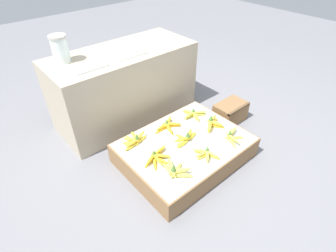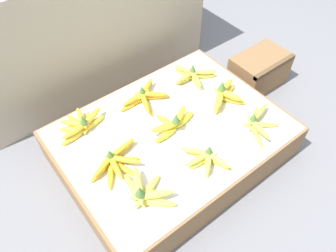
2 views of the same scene
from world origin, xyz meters
TOP-DOWN VIEW (x-y plane):
  - ground_plane at (0.00, 0.00)m, footprint 10.00×10.00m
  - display_platform at (0.00, 0.00)m, footprint 1.00×0.75m
  - back_vendor_table at (-0.01, 0.83)m, footprint 1.33×0.58m
  - wooden_crate at (0.72, 0.10)m, footprint 0.31×0.21m
  - banana_bunch_front_left at (-0.29, -0.20)m, footprint 0.17×0.24m
  - banana_bunch_front_midleft at (-0.00, -0.23)m, footprint 0.16×0.21m
  - banana_bunch_front_midright at (0.31, -0.22)m, footprint 0.21×0.20m
  - banana_bunch_middle_left at (-0.30, -0.01)m, footprint 0.26×0.18m
  - banana_bunch_middle_midleft at (0.01, 0.00)m, footprint 0.25×0.14m
  - banana_bunch_middle_midright at (0.31, -0.01)m, footprint 0.22×0.16m
  - banana_bunch_back_left at (-0.32, 0.25)m, footprint 0.25×0.16m
  - banana_bunch_back_midleft at (0.01, 0.22)m, footprint 0.26×0.22m
  - banana_bunch_back_midright at (0.29, 0.20)m, footprint 0.22×0.22m

SIDE VIEW (x-z plane):
  - ground_plane at x=0.00m, z-range 0.00..0.00m
  - display_platform at x=0.00m, z-range 0.00..0.18m
  - wooden_crate at x=0.72m, z-range 0.00..0.19m
  - banana_bunch_middle_left at x=-0.30m, z-range 0.16..0.25m
  - banana_bunch_front_midright at x=0.31m, z-range 0.16..0.26m
  - banana_bunch_back_midleft at x=0.01m, z-range 0.17..0.25m
  - banana_bunch_front_midleft at x=0.00m, z-range 0.17..0.26m
  - banana_bunch_back_midright at x=0.29m, z-range 0.17..0.26m
  - banana_bunch_back_left at x=-0.32m, z-range 0.16..0.26m
  - banana_bunch_front_left at x=-0.29m, z-range 0.16..0.27m
  - banana_bunch_middle_midleft at x=0.01m, z-range 0.16..0.27m
  - banana_bunch_middle_midright at x=0.31m, z-range 0.16..0.28m
  - back_vendor_table at x=-0.01m, z-range 0.00..0.69m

